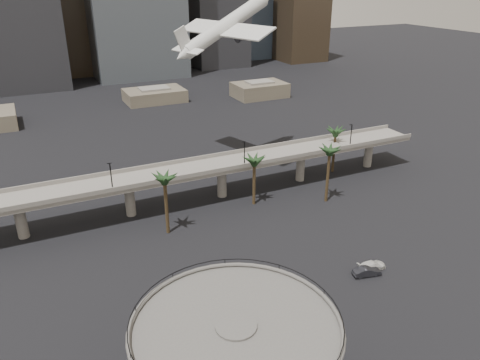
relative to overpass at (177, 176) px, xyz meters
name	(u,v)px	position (x,y,z in m)	size (l,w,h in m)	color
overpass	(177,176)	(0.00, 0.00, 0.00)	(130.00, 9.30, 14.70)	slate
palm_trees	(277,156)	(21.48, -7.53, 3.96)	(54.40, 18.40, 14.00)	#40301B
low_buildings	(122,103)	(6.89, 87.30, -4.48)	(135.00, 27.50, 6.80)	brown
airborne_jet	(226,26)	(20.48, 17.72, 29.81)	(32.10, 29.99, 16.30)	silver
car_a	(277,290)	(4.24, -38.18, -6.61)	(1.72, 4.26, 1.45)	#B71A32
car_b	(367,271)	(21.21, -40.70, -6.50)	(1.78, 5.10, 1.68)	black
car_c	(372,265)	(23.28, -39.57, -6.55)	(2.21, 5.44, 1.58)	white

